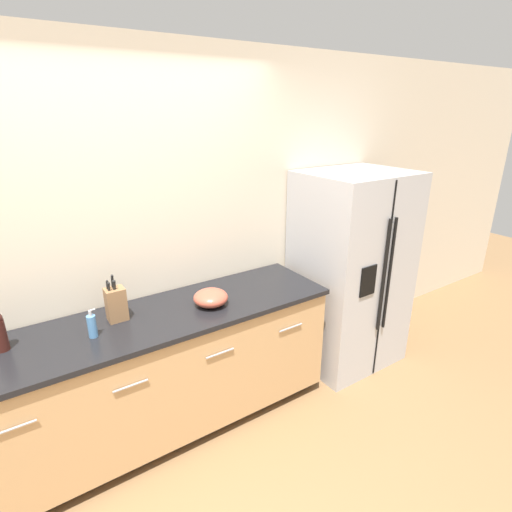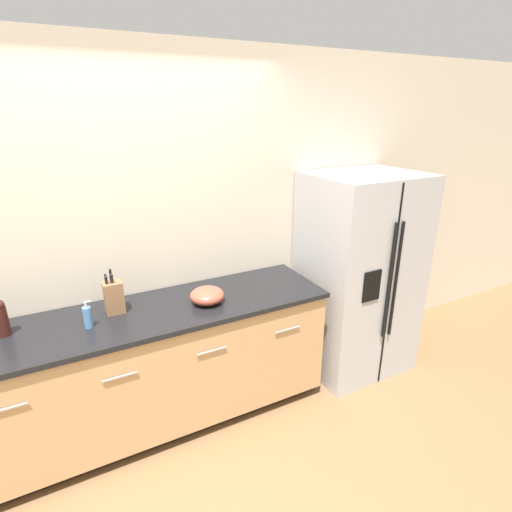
{
  "view_description": "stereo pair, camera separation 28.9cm",
  "coord_description": "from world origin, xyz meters",
  "views": [
    {
      "loc": [
        -0.57,
        -1.27,
        2.17
      ],
      "look_at": [
        0.93,
        0.98,
        1.17
      ],
      "focal_mm": 28.0,
      "sensor_mm": 36.0,
      "label": 1
    },
    {
      "loc": [
        -0.32,
        -1.42,
        2.17
      ],
      "look_at": [
        0.93,
        0.98,
        1.17
      ],
      "focal_mm": 28.0,
      "sensor_mm": 36.0,
      "label": 2
    }
  ],
  "objects": [
    {
      "name": "refrigerator",
      "position": [
        1.88,
        0.93,
        0.85
      ],
      "size": [
        0.87,
        0.75,
        1.7
      ],
      "color": "#B2B2B5",
      "rests_on": "ground_plane"
    },
    {
      "name": "wine_bottle",
      "position": [
        -0.69,
        1.07,
        1.04
      ],
      "size": [
        0.07,
        0.07,
        0.26
      ],
      "color": "#3D1914",
      "rests_on": "counter_unit"
    },
    {
      "name": "knife_block",
      "position": [
        -0.06,
        1.07,
        1.03
      ],
      "size": [
        0.12,
        0.1,
        0.3
      ],
      "color": "olive",
      "rests_on": "counter_unit"
    },
    {
      "name": "wall_back",
      "position": [
        0.0,
        1.33,
        1.3
      ],
      "size": [
        10.0,
        0.05,
        2.6
      ],
      "color": "beige",
      "rests_on": "ground_plane"
    },
    {
      "name": "mixing_bowl",
      "position": [
        0.52,
        0.91,
        0.97
      ],
      "size": [
        0.23,
        0.23,
        0.11
      ],
      "color": "#B24C38",
      "rests_on": "counter_unit"
    },
    {
      "name": "counter_unit",
      "position": [
        0.16,
        0.98,
        0.46
      ],
      "size": [
        2.41,
        0.64,
        0.92
      ],
      "color": "black",
      "rests_on": "ground_plane"
    },
    {
      "name": "soap_dispenser",
      "position": [
        -0.24,
        0.94,
        0.99
      ],
      "size": [
        0.06,
        0.05,
        0.18
      ],
      "color": "#4C7FB2",
      "rests_on": "counter_unit"
    }
  ]
}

